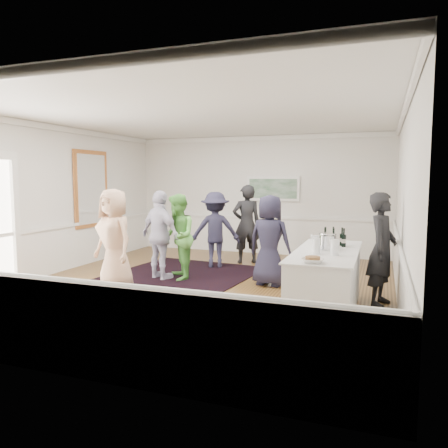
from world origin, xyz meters
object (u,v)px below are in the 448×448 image
(ice_bucket, at_px, (328,242))
(nut_bowl, at_px, (313,260))
(serving_table, at_px, (326,282))
(guest_navy, at_px, (270,240))
(guest_lilac, at_px, (161,235))
(guest_dark_b, at_px, (246,224))
(guest_tan, at_px, (114,240))
(guest_dark_a, at_px, (215,230))
(bartender, at_px, (382,249))
(guest_green, at_px, (178,237))

(ice_bucket, height_order, nut_bowl, ice_bucket)
(serving_table, bearing_deg, guest_navy, 130.14)
(guest_lilac, distance_m, guest_dark_b, 2.52)
(guest_tan, xyz_separation_m, guest_lilac, (0.36, 1.10, -0.03))
(guest_dark_a, distance_m, nut_bowl, 4.66)
(serving_table, relative_size, bartender, 1.31)
(guest_lilac, relative_size, guest_navy, 1.04)
(guest_green, height_order, guest_dark_b, guest_dark_b)
(guest_green, height_order, nut_bowl, guest_green)
(serving_table, xyz_separation_m, guest_dark_b, (-2.32, 3.47, 0.46))
(guest_dark_a, distance_m, guest_dark_b, 0.91)
(guest_green, distance_m, guest_lilac, 0.35)
(guest_green, bearing_deg, guest_navy, 62.98)
(bartender, relative_size, guest_tan, 0.98)
(guest_green, height_order, guest_navy, same)
(guest_lilac, height_order, ice_bucket, guest_lilac)
(guest_navy, distance_m, ice_bucket, 1.84)
(guest_dark_b, height_order, ice_bucket, guest_dark_b)
(serving_table, relative_size, guest_tan, 1.29)
(guest_dark_a, bearing_deg, serving_table, 114.16)
(guest_tan, height_order, guest_lilac, guest_tan)
(guest_navy, bearing_deg, guest_tan, 38.20)
(guest_lilac, xyz_separation_m, ice_bucket, (3.45, -1.09, 0.19))
(guest_dark_a, bearing_deg, guest_dark_b, -147.43)
(guest_dark_a, bearing_deg, bartender, 130.32)
(ice_bucket, bearing_deg, guest_tan, -179.72)
(guest_navy, bearing_deg, guest_dark_b, -51.39)
(guest_tan, distance_m, guest_dark_b, 3.67)
(guest_tan, height_order, guest_dark_b, guest_dark_b)
(nut_bowl, bearing_deg, guest_tan, 163.40)
(guest_dark_a, relative_size, nut_bowl, 6.04)
(serving_table, height_order, guest_dark_a, guest_dark_a)
(guest_tan, bearing_deg, bartender, 29.90)
(bartender, distance_m, nut_bowl, 2.02)
(guest_navy, bearing_deg, guest_green, 15.01)
(serving_table, distance_m, nut_bowl, 1.14)
(guest_green, bearing_deg, guest_tan, -61.62)
(guest_navy, relative_size, ice_bucket, 6.72)
(guest_green, distance_m, ice_bucket, 3.34)
(guest_lilac, distance_m, guest_navy, 2.23)
(bartender, bearing_deg, guest_green, 95.75)
(bartender, height_order, nut_bowl, bartender)
(serving_table, bearing_deg, guest_green, 157.07)
(ice_bucket, bearing_deg, guest_dark_a, 137.64)
(guest_lilac, relative_size, guest_dark_a, 1.04)
(guest_green, bearing_deg, bartender, 51.04)
(guest_dark_b, bearing_deg, nut_bowl, 86.72)
(guest_dark_a, xyz_separation_m, guest_dark_b, (0.53, 0.74, 0.08))
(bartender, xyz_separation_m, nut_bowl, (-0.84, -1.84, 0.10))
(bartender, height_order, guest_green, bartender)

